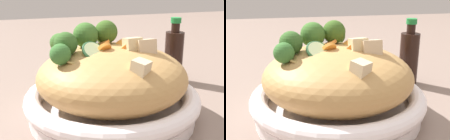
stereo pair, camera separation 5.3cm
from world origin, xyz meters
TOP-DOWN VIEW (x-y plane):
  - ground_plane at (0.00, 0.00)m, footprint 3.00×3.00m
  - serving_bowl at (0.00, 0.00)m, footprint 0.33×0.33m
  - noodle_heap at (-0.00, -0.00)m, footprint 0.28×0.28m
  - broccoli_florets at (-0.04, 0.04)m, footprint 0.16×0.18m
  - carrot_coins at (0.00, 0.02)m, footprint 0.12×0.11m
  - zucchini_slices at (-0.03, 0.05)m, footprint 0.17×0.18m
  - chicken_chunks at (0.04, -0.04)m, footprint 0.08×0.12m
  - soy_sauce_bottle at (0.21, 0.14)m, footprint 0.05×0.05m
  - drinking_glass at (0.03, 0.32)m, footprint 0.07×0.07m

SIDE VIEW (x-z plane):
  - ground_plane at x=0.00m, z-range 0.00..0.00m
  - serving_bowl at x=0.00m, z-range 0.00..0.06m
  - drinking_glass at x=0.03m, z-range 0.00..0.09m
  - soy_sauce_bottle at x=0.21m, z-range -0.01..0.15m
  - noodle_heap at x=0.00m, z-range 0.02..0.14m
  - zucchini_slices at x=-0.03m, z-range 0.10..0.15m
  - chicken_chunks at x=0.04m, z-range 0.11..0.16m
  - carrot_coins at x=0.00m, z-range 0.12..0.15m
  - broccoli_florets at x=-0.04m, z-range 0.11..0.19m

